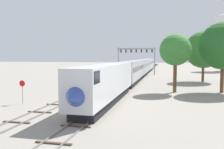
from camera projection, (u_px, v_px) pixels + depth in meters
The scene contains 9 objects.
ground_plane at pixel (79, 110), 26.31m from camera, with size 400.00×400.00×0.00m, color gray.
track_main at pixel (145, 73), 84.21m from camera, with size 2.60×200.00×0.16m.
track_near at pixel (119, 77), 65.98m from camera, with size 2.60×160.00×0.16m.
passenger_train at pixel (138, 69), 63.56m from camera, with size 3.04×90.54×4.80m.
signal_gantry at pixel (136, 54), 76.47m from camera, with size 12.10×0.49×8.75m.
stop_sign at pixel (22, 88), 29.76m from camera, with size 0.76×0.08×2.88m.
trackside_tree_left at pixel (223, 46), 38.42m from camera, with size 7.55×7.55×11.24m.
trackside_tree_mid at pixel (175, 50), 38.77m from camera, with size 5.06×5.06×9.37m.
trackside_tree_right at pixel (204, 50), 54.99m from camera, with size 8.35×8.35×11.47m.
Camera 1 is at (9.29, -24.50, 5.83)m, focal length 38.91 mm.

